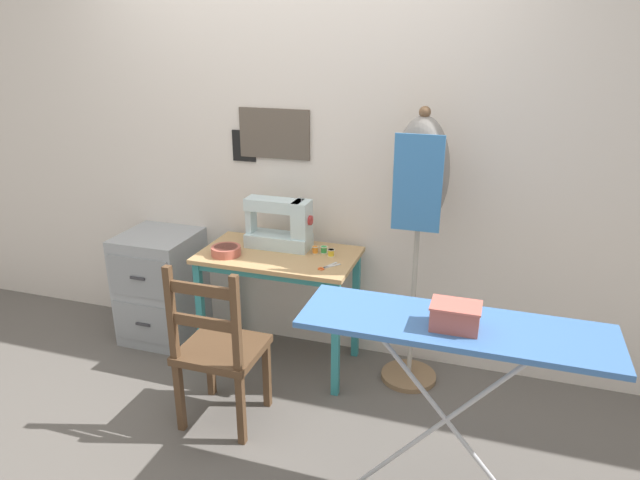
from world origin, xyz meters
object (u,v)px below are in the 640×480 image
object	(u,v)px
scissors	(326,267)
dress_form	(420,193)
ironing_board	(454,334)
thread_spool_near_machine	(315,250)
thread_spool_far_edge	(331,253)
sewing_machine	(282,225)
thread_spool_mid_table	(324,250)
fabric_bowl	(226,251)
wooden_chair	(219,350)
storage_box	(455,316)
filing_cabinet	(162,286)

from	to	relation	value
scissors	dress_form	xyz separation A→B (m)	(0.46, 0.18, 0.41)
dress_form	ironing_board	world-z (taller)	dress_form
thread_spool_near_machine	dress_form	bearing A→B (deg)	-0.50
thread_spool_far_edge	scissors	bearing A→B (deg)	-82.59
sewing_machine	thread_spool_mid_table	distance (m)	0.29
fabric_bowl	scissors	distance (m)	0.60
thread_spool_mid_table	wooden_chair	bearing A→B (deg)	-114.69
sewing_machine	thread_spool_far_edge	world-z (taller)	sewing_machine
fabric_bowl	thread_spool_far_edge	xyz separation A→B (m)	(0.58, 0.17, -0.01)
thread_spool_mid_table	ironing_board	size ratio (longest dim) A/B	0.04
fabric_bowl	thread_spool_far_edge	world-z (taller)	fabric_bowl
wooden_chair	storage_box	distance (m)	1.27
thread_spool_near_machine	wooden_chair	world-z (taller)	wooden_chair
thread_spool_near_machine	dress_form	world-z (taller)	dress_form
sewing_machine	fabric_bowl	xyz separation A→B (m)	(-0.26, -0.21, -0.11)
wooden_chair	dress_form	distance (m)	1.31
fabric_bowl	thread_spool_mid_table	bearing A→B (deg)	21.42
dress_form	ironing_board	bearing A→B (deg)	-72.07
thread_spool_near_machine	thread_spool_mid_table	bearing A→B (deg)	24.71
thread_spool_near_machine	filing_cabinet	distance (m)	1.13
wooden_chair	fabric_bowl	bearing A→B (deg)	111.27
dress_form	storage_box	size ratio (longest dim) A/B	8.44
thread_spool_near_machine	scissors	bearing A→B (deg)	-56.75
ironing_board	sewing_machine	bearing A→B (deg)	139.59
fabric_bowl	wooden_chair	world-z (taller)	wooden_chair
scissors	thread_spool_mid_table	world-z (taller)	thread_spool_mid_table
ironing_board	thread_spool_mid_table	bearing A→B (deg)	131.98
fabric_bowl	thread_spool_mid_table	xyz separation A→B (m)	(0.52, 0.20, -0.01)
sewing_machine	thread_spool_far_edge	bearing A→B (deg)	-8.20
scissors	sewing_machine	bearing A→B (deg)	147.31
fabric_bowl	dress_form	xyz separation A→B (m)	(1.05, 0.18, 0.39)
thread_spool_near_machine	ironing_board	xyz separation A→B (m)	(0.87, -0.89, 0.08)
thread_spool_mid_table	storage_box	bearing A→B (deg)	-49.09
filing_cabinet	ironing_board	xyz separation A→B (m)	(1.92, -0.89, 0.46)
dress_form	fabric_bowl	bearing A→B (deg)	-170.40
wooden_chair	ironing_board	world-z (taller)	wooden_chair
thread_spool_far_edge	filing_cabinet	distance (m)	1.22
scissors	thread_spool_mid_table	bearing A→B (deg)	110.24
sewing_machine	fabric_bowl	world-z (taller)	sewing_machine
thread_spool_far_edge	wooden_chair	distance (m)	0.83
sewing_machine	wooden_chair	distance (m)	0.84
sewing_machine	filing_cabinet	xyz separation A→B (m)	(-0.85, -0.03, -0.50)
ironing_board	storage_box	world-z (taller)	storage_box
fabric_bowl	ironing_board	bearing A→B (deg)	-27.78
sewing_machine	ironing_board	world-z (taller)	sewing_machine
wooden_chair	ironing_board	xyz separation A→B (m)	(1.14, -0.20, 0.40)
thread_spool_mid_table	dress_form	world-z (taller)	dress_form
thread_spool_far_edge	dress_form	size ratio (longest dim) A/B	0.03
sewing_machine	scissors	size ratio (longest dim) A/B	3.02
scissors	thread_spool_near_machine	xyz separation A→B (m)	(-0.12, 0.19, 0.02)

